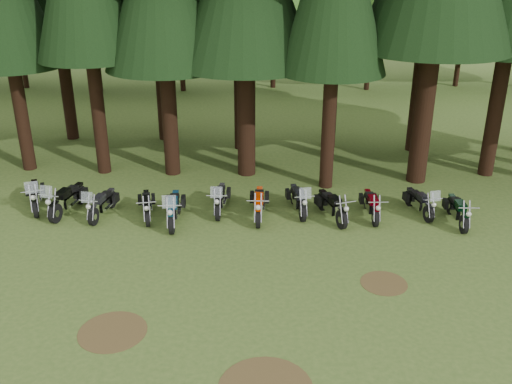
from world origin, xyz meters
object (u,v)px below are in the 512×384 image
at_px(motorcycle_3, 147,206).
at_px(motorcycle_7, 298,200).
at_px(motorcycle_1, 67,200).
at_px(motorcycle_0, 35,196).
at_px(motorcycle_5, 220,200).
at_px(motorcycle_6, 259,205).
at_px(motorcycle_2, 102,204).
at_px(motorcycle_11, 458,211).
at_px(motorcycle_10, 419,203).
at_px(motorcycle_8, 332,207).
at_px(motorcycle_4, 174,209).
at_px(motorcycle_9, 371,206).

height_order(motorcycle_3, motorcycle_7, motorcycle_7).
bearing_deg(motorcycle_1, motorcycle_7, 14.34).
height_order(motorcycle_0, motorcycle_5, motorcycle_0).
relative_size(motorcycle_6, motorcycle_7, 1.04).
xyz_separation_m(motorcycle_2, motorcycle_11, (12.98, -0.29, -0.01)).
xyz_separation_m(motorcycle_1, motorcycle_2, (1.38, -0.24, -0.06)).
height_order(motorcycle_5, motorcycle_11, motorcycle_5).
distance_m(motorcycle_6, motorcycle_10, 6.01).
relative_size(motorcycle_3, motorcycle_10, 1.00).
xyz_separation_m(motorcycle_0, motorcycle_8, (11.21, -0.66, -0.03)).
xyz_separation_m(motorcycle_2, motorcycle_6, (5.80, 0.03, 0.03)).
bearing_deg(motorcycle_2, motorcycle_1, -179.98).
bearing_deg(motorcycle_2, motorcycle_5, 16.55).
bearing_deg(motorcycle_4, motorcycle_6, 6.27).
distance_m(motorcycle_0, motorcycle_6, 8.56).
relative_size(motorcycle_4, motorcycle_11, 1.13).
height_order(motorcycle_0, motorcycle_11, motorcycle_0).
xyz_separation_m(motorcycle_4, motorcycle_8, (5.74, 0.45, -0.05)).
relative_size(motorcycle_0, motorcycle_11, 1.07).
distance_m(motorcycle_3, motorcycle_7, 5.63).
height_order(motorcycle_6, motorcycle_11, motorcycle_6).
bearing_deg(motorcycle_9, motorcycle_7, 170.45).
relative_size(motorcycle_5, motorcycle_6, 0.96).
xyz_separation_m(motorcycle_1, motorcycle_3, (3.05, -0.30, -0.08)).
height_order(motorcycle_2, motorcycle_10, motorcycle_2).
xyz_separation_m(motorcycle_5, motorcycle_9, (5.62, -0.35, -0.03)).
xyz_separation_m(motorcycle_8, motorcycle_9, (1.48, 0.21, -0.03)).
distance_m(motorcycle_0, motorcycle_2, 2.80).
bearing_deg(motorcycle_11, motorcycle_6, 177.31).
relative_size(motorcycle_0, motorcycle_8, 1.06).
height_order(motorcycle_0, motorcycle_4, motorcycle_4).
relative_size(motorcycle_7, motorcycle_10, 1.08).
bearing_deg(motorcycle_11, motorcycle_7, 172.05).
height_order(motorcycle_9, motorcycle_10, motorcycle_10).
bearing_deg(motorcycle_11, motorcycle_10, 147.56).
height_order(motorcycle_1, motorcycle_4, motorcycle_4).
bearing_deg(motorcycle_5, motorcycle_11, -4.00).
relative_size(motorcycle_0, motorcycle_7, 1.04).
distance_m(motorcycle_1, motorcycle_6, 7.18).
relative_size(motorcycle_5, motorcycle_10, 1.08).
bearing_deg(motorcycle_3, motorcycle_9, -10.66).
bearing_deg(motorcycle_0, motorcycle_9, -22.73).
bearing_deg(motorcycle_4, motorcycle_2, 166.07).
bearing_deg(motorcycle_10, motorcycle_7, 165.40).
bearing_deg(motorcycle_6, motorcycle_10, 4.80).
relative_size(motorcycle_8, motorcycle_11, 1.01).
bearing_deg(motorcycle_6, motorcycle_8, -1.06).
height_order(motorcycle_0, motorcycle_6, motorcycle_0).
bearing_deg(motorcycle_6, motorcycle_11, -1.87).
distance_m(motorcycle_1, motorcycle_10, 13.17).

